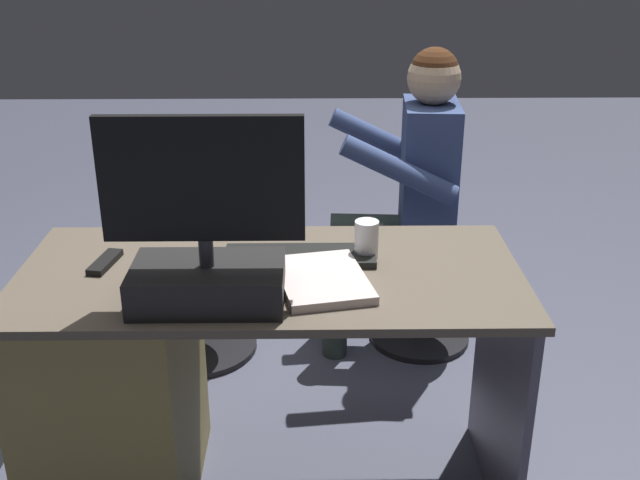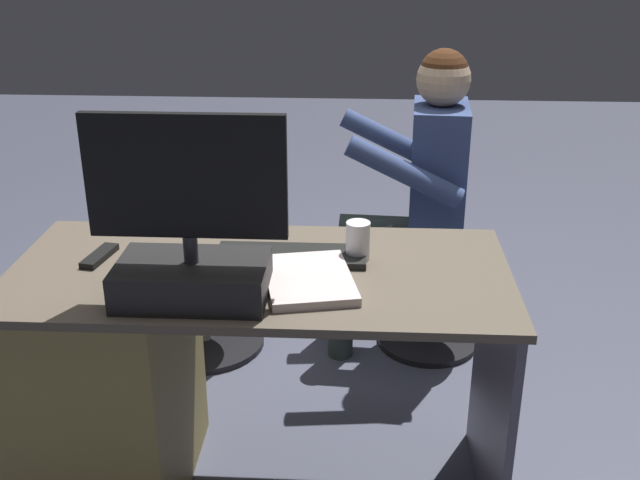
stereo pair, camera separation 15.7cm
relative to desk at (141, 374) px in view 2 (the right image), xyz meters
name	(u,v)px [view 2 (the right image)]	position (x,y,z in m)	size (l,w,h in m)	color
ground_plane	(280,406)	(-0.36, -0.41, -0.39)	(10.00, 10.00, 0.00)	#47495C
desk	(141,374)	(0.00, 0.00, 0.00)	(1.37, 0.64, 0.74)	brown
monitor	(191,247)	(-0.22, 0.17, 0.48)	(0.48, 0.23, 0.47)	black
keyboard	(291,255)	(-0.44, -0.07, 0.36)	(0.42, 0.14, 0.02)	black
computer_mouse	(181,253)	(-0.13, -0.06, 0.36)	(0.06, 0.10, 0.04)	#22222C
cup	(358,241)	(-0.63, -0.08, 0.40)	(0.07, 0.07, 0.11)	white
tv_remote	(99,256)	(0.10, -0.04, 0.36)	(0.04, 0.15, 0.02)	black
notebook_binder	(309,279)	(-0.50, 0.08, 0.36)	(0.22, 0.30, 0.02)	beige
office_chair_teddy	(202,291)	(-0.01, -0.83, -0.15)	(0.48, 0.48, 0.45)	black
teddy_bear	(197,209)	(-0.01, -0.84, 0.20)	(0.21, 0.21, 0.31)	#A37E59
visitor_chair	(431,284)	(-0.92, -0.89, -0.12)	(0.41, 0.41, 0.45)	black
person	(417,180)	(-0.84, -0.89, 0.31)	(0.53, 0.50, 1.20)	#3B4D7E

